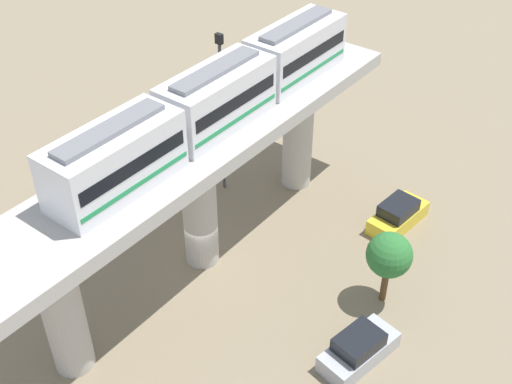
{
  "coord_description": "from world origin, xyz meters",
  "views": [
    {
      "loc": [
        -19.48,
        20.21,
        26.18
      ],
      "look_at": [
        -2.5,
        -1.79,
        4.9
      ],
      "focal_mm": 46.25,
      "sensor_mm": 36.0,
      "label": 1
    }
  ],
  "objects": [
    {
      "name": "train",
      "position": [
        0.0,
        -1.79,
        9.71
      ],
      "size": [
        2.64,
        20.5,
        3.24
      ],
      "color": "white",
      "rests_on": "viaduct"
    },
    {
      "name": "tree_near_viaduct",
      "position": [
        -9.77,
        -3.51,
        3.17
      ],
      "size": [
        2.41,
        2.41,
        4.42
      ],
      "color": "brown",
      "rests_on": "ground"
    },
    {
      "name": "viaduct",
      "position": [
        0.0,
        0.0,
        6.14
      ],
      "size": [
        5.2,
        28.85,
        8.17
      ],
      "color": "#B7B2AA",
      "rests_on": "ground"
    },
    {
      "name": "parked_car_silver",
      "position": [
        -10.78,
        0.79,
        0.74
      ],
      "size": [
        2.55,
        4.46,
        1.76
      ],
      "rotation": [
        0.0,
        0.0,
        -0.19
      ],
      "color": "#B2B5BA",
      "rests_on": "ground"
    },
    {
      "name": "parked_car_yellow",
      "position": [
        -7.42,
        -9.53,
        0.74
      ],
      "size": [
        2.2,
        4.35,
        1.76
      ],
      "rotation": [
        0.0,
        0.0,
        -0.1
      ],
      "color": "yellow",
      "rests_on": "ground"
    },
    {
      "name": "signal_post",
      "position": [
        3.4,
        -6.02,
        5.92
      ],
      "size": [
        0.44,
        0.28,
        10.77
      ],
      "color": "#4C4C51",
      "rests_on": "ground"
    },
    {
      "name": "ground_plane",
      "position": [
        0.0,
        0.0,
        0.0
      ],
      "size": [
        120.0,
        120.0,
        0.0
      ],
      "primitive_type": "plane",
      "color": "#84755B"
    }
  ]
}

